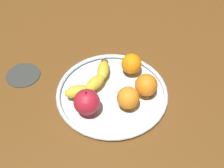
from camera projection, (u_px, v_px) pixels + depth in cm
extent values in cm
cube|color=brown|center=(112.00, 100.00, 88.50)|extent=(163.25, 163.25, 4.00)
cylinder|color=silver|center=(112.00, 94.00, 86.80)|extent=(30.71, 30.71, 0.60)
torus|color=silver|center=(112.00, 92.00, 86.13)|extent=(31.99, 31.99, 1.20)
ellipsoid|color=yellow|center=(77.00, 92.00, 83.32)|extent=(7.94, 6.01, 3.43)
ellipsoid|color=yellow|center=(95.00, 83.00, 85.44)|extent=(7.64, 4.59, 3.43)
ellipsoid|color=yellow|center=(103.00, 70.00, 88.97)|extent=(7.58, 7.40, 3.43)
ellipsoid|color=brown|center=(105.00, 62.00, 91.13)|extent=(3.10, 3.12, 2.40)
sphere|color=red|center=(87.00, 102.00, 78.50)|extent=(7.01, 7.01, 7.01)
cylinder|color=#593819|center=(86.00, 93.00, 75.75)|extent=(0.44, 0.44, 1.20)
sphere|color=orange|center=(131.00, 64.00, 88.88)|extent=(6.07, 6.07, 6.07)
sphere|color=orange|center=(128.00, 98.00, 79.96)|extent=(6.13, 6.13, 6.13)
sphere|color=orange|center=(146.00, 85.00, 83.01)|extent=(6.32, 6.32, 6.32)
cylinder|color=#343934|center=(23.00, 75.00, 92.11)|extent=(10.41, 10.41, 0.60)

